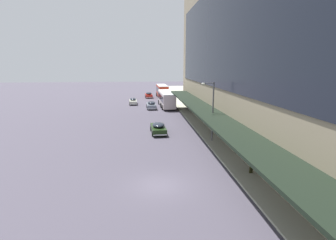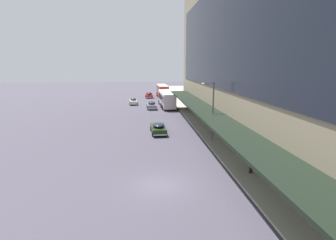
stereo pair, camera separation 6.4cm
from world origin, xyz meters
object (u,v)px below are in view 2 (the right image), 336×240
object	(u,v)px
sedan_far_back	(158,128)
sedan_second_mid	(149,95)
transit_bus_kerbside_rear	(167,98)
sedan_oncoming_front	(152,105)
sedan_oncoming_rear	(133,101)
transit_bus_kerbside_front	(162,90)
pedestrian_at_kerb	(251,161)
street_lamp	(211,107)

from	to	relation	value
sedan_far_back	sedan_second_mid	world-z (taller)	sedan_second_mid
transit_bus_kerbside_rear	sedan_oncoming_front	xyz separation A→B (m)	(-3.26, -1.99, -1.07)
transit_bus_kerbside_rear	sedan_oncoming_rear	bearing A→B (deg)	147.69
transit_bus_kerbside_front	transit_bus_kerbside_rear	distance (m)	16.38
sedan_far_back	transit_bus_kerbside_front	bearing A→B (deg)	84.84
sedan_oncoming_front	pedestrian_at_kerb	size ratio (longest dim) A/B	2.71
sedan_second_mid	sedan_oncoming_rear	distance (m)	12.16
sedan_far_back	sedan_second_mid	xyz separation A→B (m)	(-0.22, 37.82, 0.01)
sedan_oncoming_front	sedan_second_mid	xyz separation A→B (m)	(-0.04, 18.06, -0.02)
transit_bus_kerbside_front	street_lamp	bearing A→B (deg)	-86.83
sedan_oncoming_front	sedan_far_back	distance (m)	19.76
pedestrian_at_kerb	sedan_oncoming_front	bearing A→B (deg)	101.61
sedan_far_back	street_lamp	xyz separation A→B (m)	(5.80, -4.50, 3.38)
sedan_far_back	street_lamp	distance (m)	8.08
transit_bus_kerbside_front	sedan_second_mid	xyz separation A→B (m)	(-3.66, -0.31, -1.19)
transit_bus_kerbside_front	sedan_oncoming_rear	xyz separation A→B (m)	(-7.54, -11.84, -1.22)
sedan_far_back	sedan_oncoming_rear	world-z (taller)	sedan_far_back
street_lamp	pedestrian_at_kerb	bearing A→B (deg)	-84.31
transit_bus_kerbside_front	sedan_far_back	size ratio (longest dim) A/B	2.01
sedan_oncoming_rear	street_lamp	world-z (taller)	street_lamp
transit_bus_kerbside_rear	street_lamp	xyz separation A→B (m)	(2.72, -26.25, 2.28)
transit_bus_kerbside_rear	sedan_second_mid	world-z (taller)	transit_bus_kerbside_rear
sedan_far_back	sedan_second_mid	size ratio (longest dim) A/B	0.99
sedan_oncoming_front	pedestrian_at_kerb	distance (m)	34.36
sedan_far_back	sedan_oncoming_rear	size ratio (longest dim) A/B	0.95
sedan_oncoming_front	pedestrian_at_kerb	world-z (taller)	pedestrian_at_kerb
transit_bus_kerbside_rear	sedan_far_back	world-z (taller)	transit_bus_kerbside_rear
sedan_second_mid	street_lamp	bearing A→B (deg)	-81.91
transit_bus_kerbside_rear	sedan_far_back	xyz separation A→B (m)	(-3.08, -21.75, -1.11)
transit_bus_kerbside_front	sedan_far_back	world-z (taller)	transit_bus_kerbside_front
sedan_second_mid	pedestrian_at_kerb	world-z (taller)	pedestrian_at_kerb
sedan_far_back	sedan_oncoming_rear	bearing A→B (deg)	98.87
transit_bus_kerbside_front	sedan_oncoming_front	distance (m)	18.76
street_lamp	sedan_far_back	bearing A→B (deg)	142.20
transit_bus_kerbside_rear	sedan_oncoming_rear	distance (m)	8.57
sedan_oncoming_front	sedan_oncoming_rear	world-z (taller)	sedan_oncoming_front
transit_bus_kerbside_rear	sedan_far_back	size ratio (longest dim) A/B	2.47
sedan_far_back	transit_bus_kerbside_rear	bearing A→B (deg)	81.95
sedan_second_mid	pedestrian_at_kerb	bearing A→B (deg)	-82.34
transit_bus_kerbside_front	transit_bus_kerbside_rear	xyz separation A→B (m)	(-0.36, -16.38, -0.09)
sedan_second_mid	pedestrian_at_kerb	size ratio (longest dim) A/B	2.54
sedan_oncoming_front	transit_bus_kerbside_front	bearing A→B (deg)	78.85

